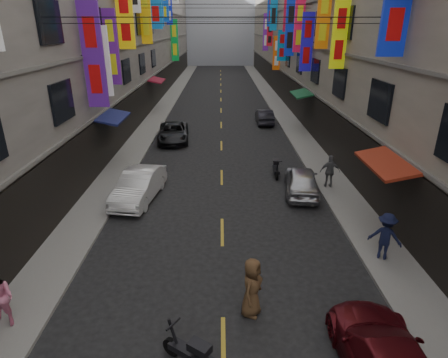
{
  "coord_description": "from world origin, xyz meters",
  "views": [
    {
      "loc": [
        -0.05,
        4.58,
        7.83
      ],
      "look_at": [
        0.02,
        12.5,
        4.59
      ],
      "focal_mm": 30.0,
      "sensor_mm": 36.0,
      "label": 1
    }
  ],
  "objects_px": {
    "car_right_mid": "(302,180)",
    "pedestrian_rnear": "(385,236)",
    "car_left_far": "(173,132)",
    "car_right_far": "(264,117)",
    "pedestrian_rfar": "(330,171)",
    "pedestrian_crossing": "(252,287)",
    "scooter_far_right": "(276,168)",
    "car_left_mid": "(139,186)",
    "scooter_crossing": "(193,353)"
  },
  "relations": [
    {
      "from": "scooter_far_right",
      "to": "car_left_far",
      "type": "xyz_separation_m",
      "value": [
        -6.57,
        6.94,
        0.2
      ]
    },
    {
      "from": "scooter_far_right",
      "to": "pedestrian_rnear",
      "type": "height_order",
      "value": "pedestrian_rnear"
    },
    {
      "from": "car_right_mid",
      "to": "pedestrian_rfar",
      "type": "xyz_separation_m",
      "value": [
        1.53,
        0.48,
        0.3
      ]
    },
    {
      "from": "scooter_crossing",
      "to": "car_left_far",
      "type": "relative_size",
      "value": 0.34
    },
    {
      "from": "scooter_crossing",
      "to": "pedestrian_rnear",
      "type": "distance_m",
      "value": 7.93
    },
    {
      "from": "car_left_mid",
      "to": "pedestrian_rfar",
      "type": "height_order",
      "value": "pedestrian_rfar"
    },
    {
      "from": "car_right_far",
      "to": "pedestrian_rfar",
      "type": "bearing_deg",
      "value": 96.87
    },
    {
      "from": "pedestrian_rnear",
      "to": "pedestrian_crossing",
      "type": "relative_size",
      "value": 0.95
    },
    {
      "from": "car_left_far",
      "to": "car_right_mid",
      "type": "height_order",
      "value": "car_right_mid"
    },
    {
      "from": "car_right_far",
      "to": "pedestrian_crossing",
      "type": "height_order",
      "value": "pedestrian_crossing"
    },
    {
      "from": "car_right_mid",
      "to": "pedestrian_rfar",
      "type": "bearing_deg",
      "value": -155.24
    },
    {
      "from": "scooter_far_right",
      "to": "car_left_mid",
      "type": "relative_size",
      "value": 0.41
    },
    {
      "from": "car_right_mid",
      "to": "car_right_far",
      "type": "distance_m",
      "value": 14.61
    },
    {
      "from": "car_right_mid",
      "to": "pedestrian_rnear",
      "type": "xyz_separation_m",
      "value": [
        1.74,
        -5.93,
        0.32
      ]
    },
    {
      "from": "scooter_far_right",
      "to": "car_left_mid",
      "type": "distance_m",
      "value": 7.71
    },
    {
      "from": "car_left_mid",
      "to": "car_left_far",
      "type": "height_order",
      "value": "car_left_mid"
    },
    {
      "from": "scooter_crossing",
      "to": "pedestrian_rfar",
      "type": "distance_m",
      "value": 12.61
    },
    {
      "from": "car_left_far",
      "to": "pedestrian_rnear",
      "type": "relative_size",
      "value": 2.65
    },
    {
      "from": "car_right_mid",
      "to": "pedestrian_crossing",
      "type": "distance_m",
      "value": 9.15
    },
    {
      "from": "car_left_far",
      "to": "pedestrian_rnear",
      "type": "distance_m",
      "value": 17.85
    },
    {
      "from": "car_left_mid",
      "to": "car_left_far",
      "type": "relative_size",
      "value": 0.94
    },
    {
      "from": "car_left_far",
      "to": "pedestrian_rnear",
      "type": "xyz_separation_m",
      "value": [
        9.24,
        -15.26,
        0.35
      ]
    },
    {
      "from": "scooter_crossing",
      "to": "pedestrian_rnear",
      "type": "relative_size",
      "value": 0.89
    },
    {
      "from": "scooter_far_right",
      "to": "pedestrian_rnear",
      "type": "distance_m",
      "value": 8.76
    },
    {
      "from": "car_left_mid",
      "to": "car_right_far",
      "type": "xyz_separation_m",
      "value": [
        7.74,
        15.3,
        -0.1
      ]
    },
    {
      "from": "car_left_mid",
      "to": "car_right_mid",
      "type": "relative_size",
      "value": 1.1
    },
    {
      "from": "car_right_far",
      "to": "pedestrian_crossing",
      "type": "distance_m",
      "value": 23.37
    },
    {
      "from": "scooter_crossing",
      "to": "pedestrian_rfar",
      "type": "xyz_separation_m",
      "value": [
        6.28,
        10.92,
        0.53
      ]
    },
    {
      "from": "car_left_mid",
      "to": "pedestrian_rfar",
      "type": "distance_m",
      "value": 9.6
    },
    {
      "from": "scooter_crossing",
      "to": "scooter_far_right",
      "type": "bearing_deg",
      "value": 17.32
    },
    {
      "from": "car_right_mid",
      "to": "pedestrian_crossing",
      "type": "bearing_deg",
      "value": 77.13
    },
    {
      "from": "scooter_far_right",
      "to": "car_right_far",
      "type": "bearing_deg",
      "value": -90.34
    },
    {
      "from": "car_left_far",
      "to": "pedestrian_crossing",
      "type": "relative_size",
      "value": 2.53
    },
    {
      "from": "scooter_crossing",
      "to": "car_right_mid",
      "type": "relative_size",
      "value": 0.39
    },
    {
      "from": "car_right_mid",
      "to": "pedestrian_rfar",
      "type": "distance_m",
      "value": 1.63
    },
    {
      "from": "car_left_far",
      "to": "pedestrian_rnear",
      "type": "height_order",
      "value": "pedestrian_rnear"
    },
    {
      "from": "pedestrian_rfar",
      "to": "pedestrian_crossing",
      "type": "distance_m",
      "value": 10.2
    },
    {
      "from": "pedestrian_rfar",
      "to": "scooter_crossing",
      "type": "bearing_deg",
      "value": 62.82
    },
    {
      "from": "pedestrian_rnear",
      "to": "car_right_far",
      "type": "bearing_deg",
      "value": -56.31
    },
    {
      "from": "pedestrian_rfar",
      "to": "pedestrian_crossing",
      "type": "xyz_separation_m",
      "value": [
        -4.7,
        -9.05,
        -0.06
      ]
    },
    {
      "from": "scooter_crossing",
      "to": "car_right_mid",
      "type": "distance_m",
      "value": 11.47
    },
    {
      "from": "scooter_crossing",
      "to": "car_left_far",
      "type": "bearing_deg",
      "value": 41.8
    },
    {
      "from": "scooter_crossing",
      "to": "pedestrian_crossing",
      "type": "bearing_deg",
      "value": -6.42
    },
    {
      "from": "car_left_mid",
      "to": "car_left_far",
      "type": "xyz_separation_m",
      "value": [
        0.5,
        10.03,
        -0.08
      ]
    },
    {
      "from": "car_right_far",
      "to": "pedestrian_rfar",
      "type": "xyz_separation_m",
      "value": [
        1.79,
        -14.13,
        0.36
      ]
    },
    {
      "from": "scooter_crossing",
      "to": "pedestrian_rnear",
      "type": "xyz_separation_m",
      "value": [
        6.49,
        4.51,
        0.55
      ]
    },
    {
      "from": "scooter_far_right",
      "to": "car_left_mid",
      "type": "height_order",
      "value": "car_left_mid"
    },
    {
      "from": "scooter_crossing",
      "to": "car_right_far",
      "type": "height_order",
      "value": "car_right_far"
    },
    {
      "from": "car_left_mid",
      "to": "car_right_mid",
      "type": "height_order",
      "value": "car_left_mid"
    },
    {
      "from": "car_left_mid",
      "to": "car_right_far",
      "type": "bearing_deg",
      "value": 71.62
    }
  ]
}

